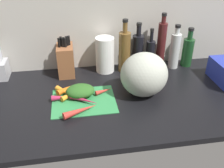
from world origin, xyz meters
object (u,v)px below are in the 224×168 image
object	(u,v)px
bottle_1	(138,50)
bottle_5	(188,51)
carrot_0	(72,94)
knife_block	(66,60)
carrot_4	(67,89)
carrot_2	(66,92)
bottle_4	(175,50)
bottle_0	(125,51)
carrot_6	(81,110)
cutting_board	(84,101)
carrot_3	(104,91)
bottle_2	(150,54)
carrot_5	(62,98)
bottle_3	(161,45)
carrot_1	(84,100)
paper_towel_roll	(105,55)
winter_squash	(144,75)

from	to	relation	value
bottle_1	bottle_5	world-z (taller)	bottle_1
carrot_0	knife_block	xyz separation A→B (cm)	(-2.75, 26.97, 7.66)
bottle_1	carrot_4	bearing A→B (deg)	-151.78
carrot_2	bottle_4	xyz separation A→B (cm)	(69.85, 23.92, 9.93)
carrot_2	knife_block	world-z (taller)	knife_block
bottle_0	bottle_1	size ratio (longest dim) A/B	1.13
carrot_2	carrot_6	size ratio (longest dim) A/B	0.82
carrot_4	bottle_5	world-z (taller)	bottle_5
cutting_board	bottle_1	xyz separation A→B (cm)	(37.36, 34.61, 11.31)
carrot_3	bottle_1	bearing A→B (deg)	48.51
bottle_2	bottle_5	bearing A→B (deg)	2.19
bottle_4	bottle_5	distance (cm)	9.96
carrot_4	bottle_4	xyz separation A→B (cm)	(69.41, 20.76, 9.65)
carrot_0	carrot_5	distance (cm)	6.36
carrot_2	bottle_2	bearing A→B (deg)	24.31
carrot_0	carrot_5	world-z (taller)	carrot_5
knife_block	carrot_6	bearing A→B (deg)	-81.68
carrot_5	bottle_0	size ratio (longest dim) A/B	0.31
bottle_2	bottle_3	distance (cm)	9.01
bottle_3	bottle_5	bearing A→B (deg)	-0.24
carrot_4	bottle_0	distance (cm)	43.60
carrot_3	knife_block	xyz separation A→B (cm)	(-19.88, 26.56, 7.86)
carrot_1	bottle_4	distance (cm)	69.60
carrot_4	carrot_6	bearing A→B (deg)	-72.87
paper_towel_roll	bottle_1	distance (cm)	21.64
cutting_board	winter_squash	bearing A→B (deg)	3.72
carrot_2	knife_block	xyz separation A→B (cm)	(0.65, 25.09, 7.62)
paper_towel_roll	bottle_2	distance (cm)	28.93
bottle_5	cutting_board	bearing A→B (deg)	-155.53
carrot_3	winter_squash	xyz separation A→B (cm)	(21.14, -3.16, 10.02)
carrot_4	bottle_1	size ratio (longest dim) A/B	0.43
carrot_3	carrot_5	xyz separation A→B (cm)	(-22.70, -3.47, 0.28)
carrot_0	bottle_4	size ratio (longest dim) A/B	0.51
carrot_2	carrot_6	xyz separation A→B (cm)	(6.96, -18.01, 0.28)
paper_towel_roll	bottle_1	bearing A→B (deg)	5.13
bottle_3	knife_block	bearing A→B (deg)	-179.74
carrot_3	bottle_0	distance (cm)	32.60
knife_block	bottle_3	size ratio (longest dim) A/B	0.68
paper_towel_roll	bottle_2	size ratio (longest dim) A/B	0.83
carrot_3	carrot_4	distance (cm)	20.63
cutting_board	carrot_3	xyz separation A→B (cm)	(11.43, 5.28, 1.63)
cutting_board	winter_squash	xyz separation A→B (cm)	(32.56, 2.12, 11.65)
bottle_4	bottle_5	size ratio (longest dim) A/B	1.11
bottle_0	bottle_1	bearing A→B (deg)	21.16
bottle_1	bottle_3	xyz separation A→B (cm)	(14.41, -2.49, 3.97)
carrot_0	paper_towel_roll	world-z (taller)	paper_towel_roll
bottle_5	carrot_5	bearing A→B (deg)	-159.69
carrot_6	paper_towel_roll	distance (cm)	48.24
carrot_3	carrot_6	xyz separation A→B (cm)	(-13.58, -16.54, 0.51)
carrot_3	knife_block	distance (cm)	34.10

